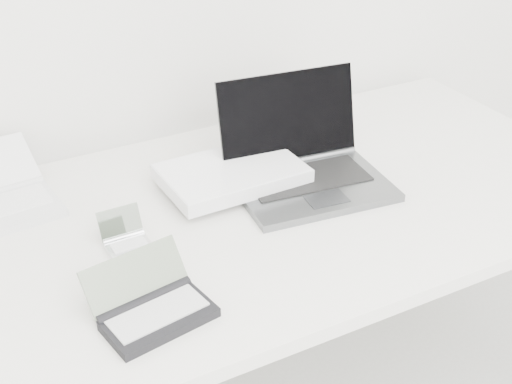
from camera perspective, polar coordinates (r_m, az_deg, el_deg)
name	(u,v)px	position (r m, az deg, el deg)	size (l,w,h in m)	color
desk	(259,222)	(1.55, 0.28, -2.44)	(1.60, 0.80, 0.73)	white
laptop_large	(269,170)	(1.58, 1.02, 1.75)	(0.49, 0.34, 0.22)	slate
pda_silver	(126,241)	(1.41, -10.32, -3.84)	(0.09, 0.09, 0.07)	silver
palmtop_charcoal	(153,308)	(1.23, -8.28, -9.14)	(0.21, 0.18, 0.09)	black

